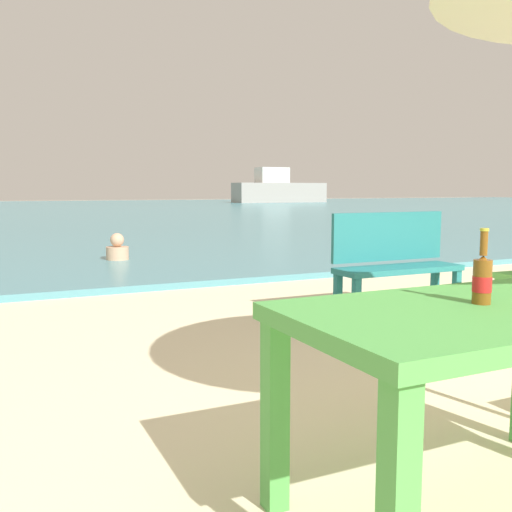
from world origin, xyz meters
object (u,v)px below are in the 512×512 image
at_px(beer_bottle_amber, 482,277).
at_px(swimmer_person, 117,249).
at_px(picnic_table_green, 484,337).
at_px(boat_cargo_ship, 278,190).
at_px(bench_teal_center, 394,258).

bearing_deg(beer_bottle_amber, swimmer_person, 88.13).
xyz_separation_m(picnic_table_green, beer_bottle_amber, (0.01, 0.03, 0.20)).
relative_size(picnic_table_green, beer_bottle_amber, 5.28).
bearing_deg(picnic_table_green, boat_cargo_ship, 63.51).
distance_m(bench_teal_center, boat_cargo_ship, 42.08).
relative_size(beer_bottle_amber, bench_teal_center, 0.22).
bearing_deg(boat_cargo_ship, bench_teal_center, -115.97).
xyz_separation_m(beer_bottle_amber, swimmer_person, (0.24, 7.37, -0.61)).
height_order(beer_bottle_amber, swimmer_person, beer_bottle_amber).
distance_m(picnic_table_green, beer_bottle_amber, 0.21).
bearing_deg(swimmer_person, beer_bottle_amber, -91.87).
distance_m(picnic_table_green, boat_cargo_ship, 45.27).
bearing_deg(beer_bottle_amber, picnic_table_green, -109.39).
bearing_deg(beer_bottle_amber, bench_teal_center, 56.57).
bearing_deg(beer_bottle_amber, boat_cargo_ship, 63.50).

